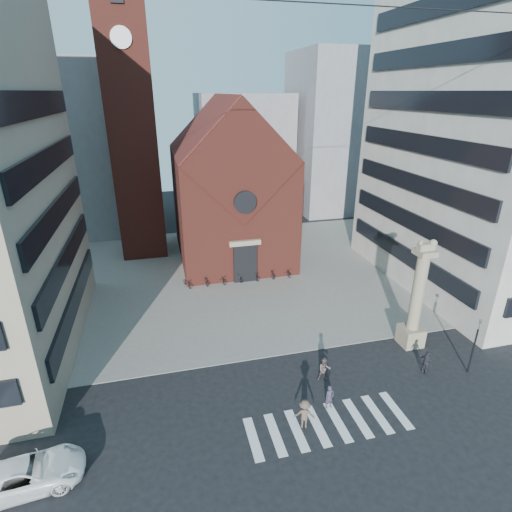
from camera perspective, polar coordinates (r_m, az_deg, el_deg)
The scene contains 22 objects.
ground at distance 27.86m, azimuth 6.52°, elevation -18.64°, with size 120.00×120.00×0.00m, color black.
piazza at distance 43.31m, azimuth -2.13°, elevation -2.42°, with size 46.00×30.00×0.05m, color gray.
zebra_crossing at distance 26.02m, azimuth 10.21°, elevation -22.51°, with size 10.20×3.20×0.01m, color white, non-canonical shape.
church at distance 46.37m, azimuth -3.86°, elevation 9.64°, with size 12.00×16.65×18.00m.
campanile at distance 47.58m, azimuth -17.40°, elevation 18.50°, with size 5.50×5.50×31.20m.
bg_block_left at distance 61.11m, azimuth -26.06°, elevation 13.48°, with size 16.00×14.00×22.00m, color gray.
bg_block_mid at distance 66.61m, azimuth -1.86°, elevation 14.49°, with size 14.00×12.00×18.00m, color gray.
bg_block_right at distance 68.67m, azimuth 12.43°, elevation 16.77°, with size 16.00×14.00×24.00m, color gray.
lion_column at distance 32.36m, azimuth 21.88°, elevation -6.51°, with size 1.63×1.60×8.68m.
traffic_light at distance 31.54m, azimuth 28.74°, elevation -11.06°, with size 0.13×0.16×4.30m.
white_car at distance 25.15m, azimuth -29.97°, elevation -25.42°, with size 2.51×5.44×1.51m, color white.
pedestrian_0 at distance 26.48m, azimuth 10.47°, elevation -19.20°, with size 0.59×0.38×1.60m, color #362F42.
pedestrian_1 at distance 28.39m, azimuth 9.74°, elevation -15.65°, with size 0.85×0.66×1.74m, color brown.
pedestrian_2 at distance 30.92m, azimuth 23.16°, elevation -13.82°, with size 1.02×0.43×1.74m, color #2A2931.
pedestrian_3 at distance 25.04m, azimuth 6.94°, elevation -21.48°, with size 1.22×0.70×1.88m, color brown.
scooter_0 at distance 40.66m, azimuth -9.79°, elevation -3.77°, with size 0.59×1.69×0.89m, color black.
scooter_1 at distance 40.76m, azimuth -7.37°, elevation -3.47°, with size 0.46×1.64×0.99m, color black.
scooter_2 at distance 40.98m, azimuth -4.96°, elevation -3.29°, with size 0.59×1.69×0.89m, color black.
scooter_3 at distance 41.22m, azimuth -2.58°, elevation -2.98°, with size 0.46×1.64×0.99m, color black.
scooter_4 at distance 41.58m, azimuth -0.23°, elevation -2.80°, with size 0.59×1.69×0.89m, color black.
scooter_5 at distance 41.97m, azimuth 2.07°, elevation -2.49°, with size 0.46×1.64×0.99m, color black.
scooter_6 at distance 42.47m, azimuth 4.32°, elevation -2.31°, with size 0.59×1.69×0.89m, color black.
Camera 1 is at (-7.96, -19.47, 18.26)m, focal length 28.00 mm.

